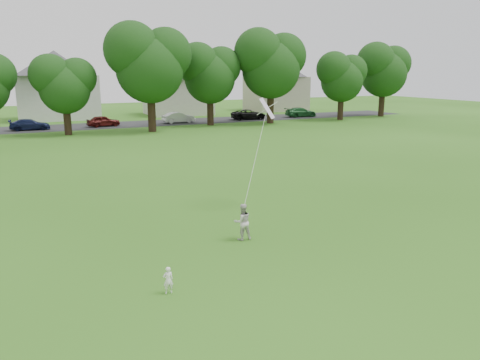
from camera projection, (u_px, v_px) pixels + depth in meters
name	position (u px, v px, depth m)	size (l,w,h in m)	color
ground	(209.00, 272.00, 14.48)	(160.00, 160.00, 0.00)	#2A5B14
street	(68.00, 127.00, 51.41)	(90.00, 7.00, 0.01)	#2D2D30
toddler	(168.00, 280.00, 12.99)	(0.29, 0.19, 0.79)	white
older_boy	(242.00, 222.00, 17.10)	(0.67, 0.52, 1.37)	beige
kite	(256.00, 156.00, 18.90)	(2.06, 2.45, 5.90)	white
tree_row	(133.00, 67.00, 47.45)	(84.10, 9.69, 11.12)	black
parked_cars	(95.00, 121.00, 51.58)	(63.18, 2.64, 1.26)	black
house_row	(41.00, 80.00, 58.33)	(76.72, 13.85, 10.07)	beige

